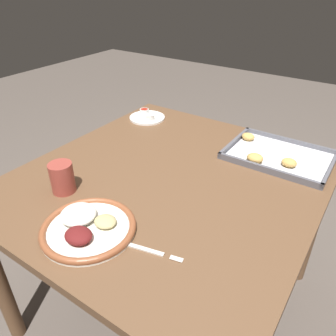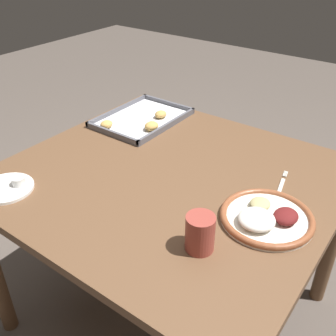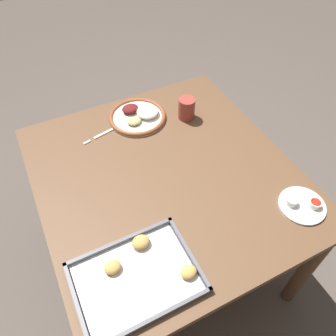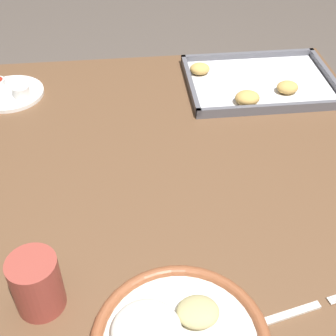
# 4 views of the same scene
# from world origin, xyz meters

# --- Properties ---
(dining_table) EXTENTS (1.00, 1.08, 0.70)m
(dining_table) POSITION_xyz_m (0.00, 0.00, 0.61)
(dining_table) COLOR brown
(dining_table) RESTS_ON ground_plane
(fork) EXTENTS (0.20, 0.06, 0.00)m
(fork) POSITION_xyz_m (0.14, -0.34, 0.70)
(fork) COLOR silver
(fork) RESTS_ON dining_table
(saucer_plate) EXTENTS (0.17, 0.17, 0.04)m
(saucer_plate) POSITION_xyz_m (-0.38, 0.37, 0.71)
(saucer_plate) COLOR white
(saucer_plate) RESTS_ON dining_table
(baking_tray) EXTENTS (0.39, 0.29, 0.04)m
(baking_tray) POSITION_xyz_m (0.27, 0.34, 0.71)
(baking_tray) COLOR #595960
(baking_tray) RESTS_ON dining_table
(drinking_cup) EXTENTS (0.08, 0.08, 0.10)m
(drinking_cup) POSITION_xyz_m (-0.24, -0.27, 0.75)
(drinking_cup) COLOR #993D33
(drinking_cup) RESTS_ON dining_table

